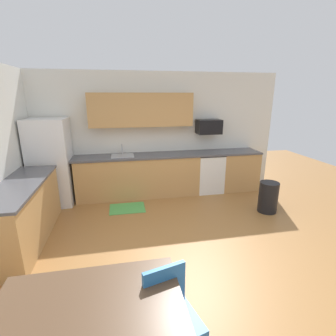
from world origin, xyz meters
The scene contains 17 objects.
ground_plane centered at (0.00, 0.00, 0.00)m, with size 12.00×12.00×0.00m, color #9E6B38.
wall_back centered at (0.00, 2.65, 1.35)m, with size 5.80×0.10×2.70m, color silver.
cabinet_run_back centered at (-0.41, 2.30, 0.45)m, with size 2.67×0.60×0.90m, color tan.
cabinet_run_back_right centered at (1.96, 2.30, 0.45)m, with size 0.88×0.60×0.90m, color tan.
cabinet_run_left centered at (-2.30, 0.80, 0.45)m, with size 0.60×2.00×0.90m, color tan.
countertop_back centered at (0.00, 2.30, 0.92)m, with size 4.80×0.64×0.04m, color #4C4C51.
countertop_left centered at (-2.30, 0.80, 0.92)m, with size 0.64×2.00×0.04m, color #4C4C51.
upper_cabinets_back centered at (-0.30, 2.43, 1.90)m, with size 2.20×0.34×0.70m, color tan.
refrigerator centered at (-2.18, 2.22, 0.88)m, with size 0.76×0.70×1.77m, color white.
oven_range centered at (1.22, 2.30, 0.46)m, with size 0.60×0.60×0.91m.
microwave centered at (1.22, 2.40, 1.51)m, with size 0.54×0.36×0.32m, color black.
sink_basin centered at (-0.75, 2.30, 0.88)m, with size 0.48×0.40×0.14m, color #A5A8AD.
sink_faucet centered at (-0.75, 2.48, 1.04)m, with size 0.02×0.02×0.24m, color #B2B5BA.
dining_table centered at (-1.08, -1.49, 0.67)m, with size 1.40×0.90×0.73m.
chair_near_table centered at (-0.46, -1.43, 0.50)m, with size 0.49×0.49×0.85m.
trash_bin centered at (1.98, 1.00, 0.30)m, with size 0.36×0.36×0.60m, color black.
floor_mat centered at (-0.71, 1.65, 0.01)m, with size 0.70×0.50×0.01m, color #4CA54C.
Camera 1 is at (-0.79, -3.02, 2.20)m, focal length 26.62 mm.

